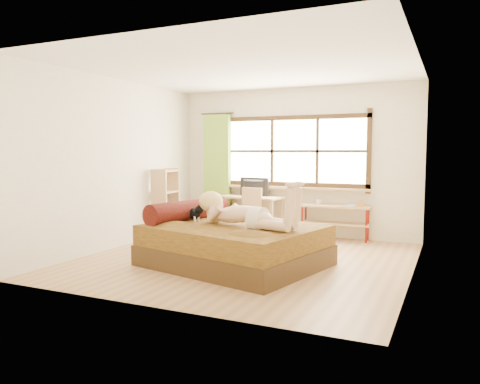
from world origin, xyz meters
The scene contains 18 objects.
floor centered at (0.00, 0.00, 0.00)m, with size 4.50×4.50×0.00m, color #9E754C.
ceiling centered at (0.00, 0.00, 2.70)m, with size 4.50×4.50×0.00m, color white.
wall_back centered at (0.00, 2.25, 1.35)m, with size 4.50×4.50×0.00m, color silver.
wall_front centered at (0.00, -2.25, 1.35)m, with size 4.50×4.50×0.00m, color silver.
wall_left centered at (-2.25, 0.00, 1.35)m, with size 4.50×4.50×0.00m, color silver.
wall_right centered at (2.25, 0.00, 1.35)m, with size 4.50×4.50×0.00m, color silver.
window centered at (0.00, 2.22, 1.51)m, with size 2.80×0.16×1.46m.
curtain centered at (-1.55, 2.13, 1.15)m, with size 0.55×0.10×2.20m, color #5E9B2A.
bed centered at (-0.06, -0.33, 0.30)m, with size 2.55×2.22×0.84m.
woman centered at (0.15, -0.39, 0.88)m, with size 1.54×0.44×0.66m, color #D9AE8C, non-canonical shape.
kitten centered at (-0.72, -0.24, 0.68)m, with size 0.33×0.13×0.26m, color black, non-canonical shape.
desk centered at (-0.73, 1.95, 0.62)m, with size 1.19×0.65×0.71m.
monitor centered at (-0.73, 2.00, 0.88)m, with size 0.59×0.08×0.34m, color black.
chair centered at (-0.62, 1.58, 0.50)m, with size 0.44×0.44×0.90m.
pipe_shelf centered at (0.82, 2.07, 0.45)m, with size 1.22×0.35×0.69m.
cup centered at (0.51, 2.07, 0.65)m, with size 0.11×0.11×0.09m, color gray.
book centered at (1.01, 2.07, 0.62)m, with size 0.18×0.24×0.02m, color gray.
bookshelf centered at (-2.08, 1.11, 0.62)m, with size 0.35×0.56×1.23m.
Camera 1 is at (2.68, -6.01, 1.55)m, focal length 35.00 mm.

